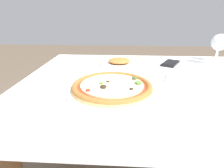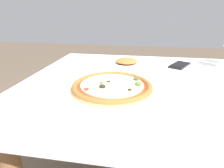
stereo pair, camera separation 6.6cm
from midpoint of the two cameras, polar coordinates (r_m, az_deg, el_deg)
The scene contains 8 objects.
dining_table at distance 0.83m, azimuth 10.24°, elevation -5.76°, with size 1.12×0.92×0.75m.
pizza_plate at distance 0.67m, azimuth -2.83°, elevation -1.11°, with size 0.33×0.33×0.04m.
fork at distance 0.61m, azimuth -27.00°, elevation -7.61°, with size 0.04×0.17×0.00m.
wine_glass_far_left at distance 1.19m, azimuth 28.27°, elevation 10.64°, with size 0.07×0.07×0.14m.
wine_glass_far_right at distance 1.10m, azimuth 28.50°, elevation 10.87°, with size 0.08×0.08×0.16m.
cell_phone at distance 1.06m, azimuth 15.72°, elevation 6.10°, with size 0.13×0.16×0.01m.
side_plate at distance 1.01m, azimuth 0.35°, elevation 6.60°, with size 0.20×0.20×0.04m.
napkin_folded at distance 0.83m, azimuth 19.31°, elevation 1.35°, with size 0.17×0.15×0.01m.
Camera 1 is at (-0.14, -0.74, 1.02)m, focal length 30.00 mm.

